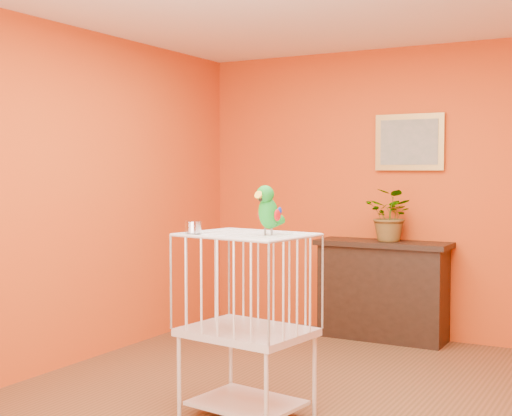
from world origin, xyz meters
The scene contains 8 objects.
ground centered at (0.00, 0.00, 0.00)m, with size 4.50×4.50×0.00m, color brown.
room_shell centered at (0.00, 0.00, 1.58)m, with size 4.50×4.50×4.50m.
console_cabinet centered at (-0.18, 2.04, 0.44)m, with size 1.18×0.42×0.88m.
potted_plant centered at (-0.10, 2.03, 1.06)m, with size 0.42×0.46×0.36m, color #26722D.
framed_picture centered at (0.00, 2.22, 1.75)m, with size 0.62×0.04×0.50m.
birdcage centered at (-0.23, -0.29, 0.58)m, with size 0.79×0.65×1.12m.
feed_cup centered at (-0.52, -0.43, 1.16)m, with size 0.10×0.10×0.07m, color silver.
parrot centered at (-0.09, -0.29, 1.27)m, with size 0.15×0.27×0.30m.
Camera 1 is at (1.88, -3.98, 1.50)m, focal length 50.00 mm.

